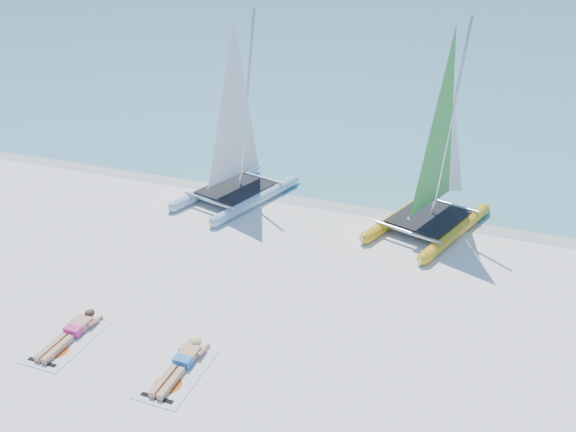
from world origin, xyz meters
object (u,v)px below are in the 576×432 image
(catamaran_blue, at_px, (236,146))
(sunbather_b, at_px, (182,363))
(catamaran_yellow, at_px, (442,163))
(sunbather_a, at_px, (72,332))
(towel_a, at_px, (67,341))
(towel_b, at_px, (177,373))

(catamaran_blue, bearing_deg, sunbather_b, -56.46)
(catamaran_yellow, height_order, sunbather_a, catamaran_yellow)
(catamaran_blue, xyz_separation_m, towel_a, (-0.22, -8.29, -1.84))
(catamaran_yellow, bearing_deg, catamaran_blue, -157.36)
(catamaran_yellow, height_order, sunbather_b, catamaran_yellow)
(towel_a, distance_m, sunbather_b, 2.79)
(catamaran_blue, relative_size, sunbather_a, 3.59)
(towel_a, bearing_deg, towel_b, -0.87)
(catamaran_yellow, distance_m, towel_a, 11.16)
(catamaran_yellow, distance_m, sunbather_b, 9.58)
(catamaran_yellow, height_order, towel_b, catamaran_yellow)
(catamaran_blue, distance_m, towel_b, 8.91)
(catamaran_yellow, bearing_deg, sunbather_b, -95.69)
(sunbather_b, bearing_deg, sunbather_a, 179.13)
(towel_b, bearing_deg, towel_a, 179.13)
(catamaran_yellow, bearing_deg, sunbather_a, -109.23)
(catamaran_blue, xyz_separation_m, catamaran_yellow, (6.54, 0.38, 0.12))
(sunbather_b, bearing_deg, catamaran_yellow, 64.98)
(catamaran_blue, relative_size, towel_a, 3.35)
(catamaran_blue, bearing_deg, towel_b, -56.83)
(sunbather_b, bearing_deg, towel_a, -176.92)
(towel_b, bearing_deg, sunbather_b, 90.00)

